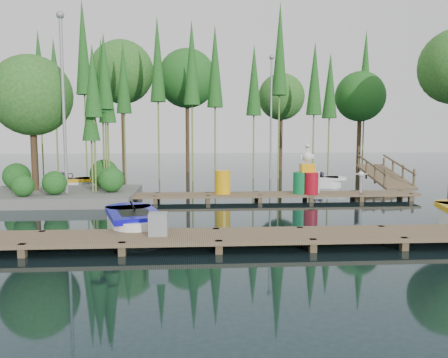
{
  "coord_description": "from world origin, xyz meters",
  "views": [
    {
      "loc": [
        -0.54,
        -14.7,
        2.7
      ],
      "look_at": [
        0.5,
        0.5,
        1.1
      ],
      "focal_mm": 35.0,
      "sensor_mm": 36.0,
      "label": 1
    }
  ],
  "objects": [
    {
      "name": "utility_cabinet",
      "position": [
        -1.4,
        -4.5,
        0.57
      ],
      "size": [
        0.44,
        0.37,
        0.54
      ],
      "primitive_type": "cube",
      "color": "gray",
      "rests_on": "near_dock"
    },
    {
      "name": "boat_blue",
      "position": [
        -2.2,
        -2.89,
        0.28
      ],
      "size": [
        2.06,
        3.11,
        0.96
      ],
      "rotation": [
        0.0,
        0.0,
        0.29
      ],
      "color": "white",
      "rests_on": "ground"
    },
    {
      "name": "drum_cluster",
      "position": [
        3.98,
        2.35,
        0.88
      ],
      "size": [
        1.15,
        1.05,
        1.98
      ],
      "color": "#0C6E35",
      "rests_on": "far_dock"
    },
    {
      "name": "seagull_post",
      "position": [
        6.22,
        2.5,
        0.88
      ],
      "size": [
        0.54,
        0.29,
        0.86
      ],
      "color": "gray",
      "rests_on": "far_dock"
    },
    {
      "name": "island",
      "position": [
        -6.3,
        3.29,
        3.18
      ],
      "size": [
        6.2,
        4.2,
        6.75
      ],
      "color": "#63635E",
      "rests_on": "ground"
    },
    {
      "name": "ground_plane",
      "position": [
        0.0,
        0.0,
        0.0
      ],
      "size": [
        90.0,
        90.0,
        0.0
      ],
      "primitive_type": "plane",
      "color": "#1A2C31"
    },
    {
      "name": "ramp",
      "position": [
        9.0,
        6.5,
        0.59
      ],
      "size": [
        1.5,
        3.94,
        1.49
      ],
      "color": "brown",
      "rests_on": "ground"
    },
    {
      "name": "lamp_rear",
      "position": [
        4.0,
        11.0,
        4.26
      ],
      "size": [
        0.3,
        0.3,
        7.25
      ],
      "color": "gray",
      "rests_on": "ground"
    },
    {
      "name": "yellow_barrel",
      "position": [
        0.58,
        2.5,
        0.77
      ],
      "size": [
        0.62,
        0.62,
        0.93
      ],
      "primitive_type": "cylinder",
      "color": "#F0A70C",
      "rests_on": "far_dock"
    },
    {
      "name": "lamp_island",
      "position": [
        -5.5,
        2.5,
        4.26
      ],
      "size": [
        0.3,
        0.3,
        7.25
      ],
      "color": "gray",
      "rests_on": "ground"
    },
    {
      "name": "near_dock",
      "position": [
        0.0,
        -4.5,
        0.23
      ],
      "size": [
        18.0,
        1.5,
        0.5
      ],
      "color": "brown",
      "rests_on": "ground"
    },
    {
      "name": "far_dock",
      "position": [
        1.0,
        2.5,
        0.23
      ],
      "size": [
        15.0,
        1.2,
        0.5
      ],
      "color": "brown",
      "rests_on": "ground"
    },
    {
      "name": "boat_white_far",
      "position": [
        5.74,
        6.72,
        0.26
      ],
      "size": [
        2.71,
        1.78,
        1.18
      ],
      "rotation": [
        0.0,
        0.0,
        0.41
      ],
      "color": "white",
      "rests_on": "ground"
    },
    {
      "name": "tree_screen",
      "position": [
        -2.04,
        10.6,
        6.12
      ],
      "size": [
        34.42,
        18.53,
        10.31
      ],
      "color": "#442F1D",
      "rests_on": "ground"
    },
    {
      "name": "boat_yellow_far",
      "position": [
        -6.52,
        6.31,
        0.28
      ],
      "size": [
        2.89,
        1.83,
        1.34
      ],
      "rotation": [
        0.0,
        0.0,
        -0.1
      ],
      "color": "white",
      "rests_on": "ground"
    }
  ]
}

